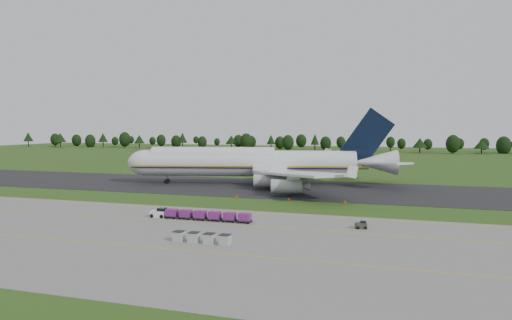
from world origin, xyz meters
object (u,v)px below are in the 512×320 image
(edge_markers, at_px, (289,200))
(utility_cart, at_px, (361,226))
(aircraft, at_px, (254,163))
(baggage_train, at_px, (198,215))
(uld_row, at_px, (202,238))

(edge_markers, bearing_deg, utility_cart, -53.91)
(utility_cart, bearing_deg, edge_markers, 126.09)
(aircraft, distance_m, edge_markers, 32.63)
(aircraft, height_order, baggage_train, aircraft)
(edge_markers, bearing_deg, aircraft, 122.53)
(aircraft, bearing_deg, utility_cart, -55.71)
(baggage_train, xyz_separation_m, utility_cart, (28.23, 1.37, -0.44))
(utility_cart, relative_size, edge_markers, 0.08)
(utility_cart, height_order, edge_markers, utility_cart)
(aircraft, bearing_deg, baggage_train, -81.96)
(aircraft, bearing_deg, uld_row, -77.52)
(baggage_train, bearing_deg, aircraft, 98.04)
(baggage_train, distance_m, utility_cart, 28.27)
(aircraft, xyz_separation_m, utility_cart, (35.85, -52.57, -5.67))
(utility_cart, xyz_separation_m, edge_markers, (-18.60, 25.52, -0.26))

